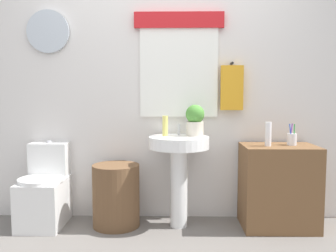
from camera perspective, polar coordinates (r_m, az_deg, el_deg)
back_wall at (r=3.37m, az=-1.23°, el=7.61°), size 4.40×0.18×2.60m
toilet at (r=3.42m, az=-18.88°, el=-9.98°), size 0.38×0.51×0.73m
laundry_hamper at (r=3.24m, az=-8.21°, el=-10.81°), size 0.41×0.41×0.54m
pedestal_sink at (r=3.12m, az=1.74°, el=-5.24°), size 0.52×0.52×0.79m
faucet at (r=3.21m, az=1.73°, el=-0.55°), size 0.03×0.03×0.10m
wooden_cabinet at (r=3.30m, az=17.06°, el=-9.14°), size 0.62×0.44×0.72m
soap_bottle at (r=3.13m, az=-0.45°, el=0.02°), size 0.05×0.05×0.18m
potted_plant at (r=3.14m, az=4.30°, el=0.99°), size 0.16×0.16×0.27m
lotion_bottle at (r=3.15m, az=15.57°, el=-1.24°), size 0.05×0.05×0.20m
toothbrush_cup at (r=3.27m, az=19.00°, el=-1.95°), size 0.08×0.08×0.19m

